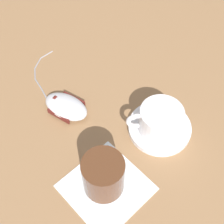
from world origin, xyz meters
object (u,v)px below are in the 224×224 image
(saucer, at_px, (160,128))
(coffee_cup, at_px, (160,120))
(drinking_glass, at_px, (103,175))
(computer_mouse, at_px, (66,106))

(saucer, xyz_separation_m, coffee_cup, (0.01, 0.00, 0.04))
(saucer, bearing_deg, coffee_cup, 0.89)
(coffee_cup, bearing_deg, drinking_glass, 2.31)
(computer_mouse, bearing_deg, saucer, 121.22)
(coffee_cup, height_order, computer_mouse, coffee_cup)
(coffee_cup, xyz_separation_m, drinking_glass, (0.17, 0.01, 0.00))
(coffee_cup, relative_size, drinking_glass, 1.23)
(drinking_glass, bearing_deg, coffee_cup, -177.69)
(saucer, relative_size, coffee_cup, 1.31)
(computer_mouse, xyz_separation_m, drinking_glass, (0.07, 0.19, 0.03))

